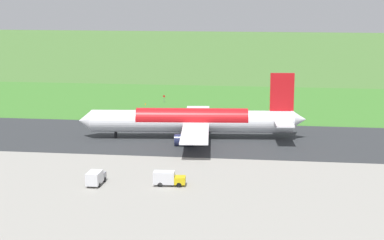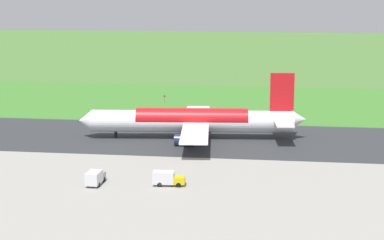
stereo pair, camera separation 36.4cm
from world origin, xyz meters
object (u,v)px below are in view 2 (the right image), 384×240
object	(u,v)px
service_truck_baggage	(95,177)
service_truck_fuel	(167,178)
airliner_main	(194,121)
traffic_cone_orange	(146,104)
no_stopping_sign	(164,98)

from	to	relation	value
service_truck_baggage	service_truck_fuel	xyz separation A→B (m)	(-13.10, -1.24, 0.00)
airliner_main	traffic_cone_orange	world-z (taller)	airliner_main
no_stopping_sign	traffic_cone_orange	distance (m)	7.17
service_truck_baggage	airliner_main	bearing A→B (deg)	-107.78
airliner_main	traffic_cone_orange	size ratio (longest dim) A/B	98.45
no_stopping_sign	airliner_main	bearing A→B (deg)	107.81
traffic_cone_orange	no_stopping_sign	bearing A→B (deg)	-134.21
traffic_cone_orange	airliner_main	bearing A→B (deg)	115.21
service_truck_fuel	no_stopping_sign	world-z (taller)	service_truck_fuel
service_truck_baggage	service_truck_fuel	distance (m)	13.16
airliner_main	no_stopping_sign	size ratio (longest dim) A/B	23.98
airliner_main	service_truck_fuel	size ratio (longest dim) A/B	9.10
service_truck_fuel	no_stopping_sign	size ratio (longest dim) A/B	2.63
service_truck_fuel	traffic_cone_orange	world-z (taller)	service_truck_fuel
no_stopping_sign	traffic_cone_orange	size ratio (longest dim) A/B	4.11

